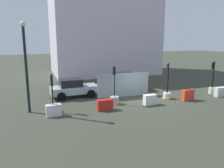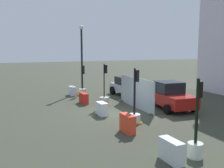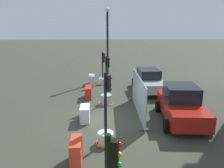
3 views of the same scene
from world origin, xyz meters
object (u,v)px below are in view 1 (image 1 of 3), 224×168
construction_barrier_3 (188,95)px  construction_barrier_4 (220,92)px  construction_barrier_1 (105,105)px  traffic_light_2 (167,93)px  traffic_light_3 (212,87)px  street_lamp_post (26,62)px  car_red_compact (126,82)px  traffic_light_1 (115,98)px  construction_barrier_2 (150,100)px  construction_barrier_0 (54,110)px  traffic_light_0 (53,105)px  car_silver_hatchback (73,88)px

construction_barrier_3 → construction_barrier_4: bearing=0.6°
construction_barrier_1 → construction_barrier_4: construction_barrier_4 is taller
traffic_light_2 → construction_barrier_4: traffic_light_2 is taller
traffic_light_3 → street_lamp_post: size_ratio=0.49×
traffic_light_2 → construction_barrier_1: size_ratio=2.66×
car_red_compact → street_lamp_post: street_lamp_post is taller
traffic_light_3 → construction_barrier_1: traffic_light_3 is taller
traffic_light_1 → construction_barrier_2: size_ratio=3.02×
traffic_light_1 → construction_barrier_3: size_ratio=2.93×
traffic_light_1 → construction_barrier_3: 6.10m
construction_barrier_0 → construction_barrier_3: (10.69, 0.06, 0.07)m
construction_barrier_0 → construction_barrier_2: size_ratio=1.01×
traffic_light_3 → car_red_compact: bearing=151.5°
traffic_light_1 → traffic_light_3: (9.55, -0.01, 0.19)m
traffic_light_0 → traffic_light_3: 14.20m
traffic_light_2 → construction_barrier_3: bearing=-39.1°
construction_barrier_4 → traffic_light_3: bearing=87.2°
construction_barrier_3 → street_lamp_post: street_lamp_post is taller
traffic_light_0 → car_red_compact: traffic_light_0 is taller
traffic_light_2 → car_red_compact: size_ratio=0.73×
construction_barrier_0 → traffic_light_0: bearing=87.5°
traffic_light_1 → car_silver_hatchback: bearing=129.8°
traffic_light_0 → construction_barrier_0: traffic_light_0 is taller
car_silver_hatchback → construction_barrier_3: bearing=-26.1°
car_silver_hatchback → street_lamp_post: bearing=-140.2°
traffic_light_0 → construction_barrier_3: bearing=-4.5°
traffic_light_1 → construction_barrier_2: bearing=-24.0°
car_silver_hatchback → street_lamp_post: (-3.57, -2.97, 2.70)m
construction_barrier_4 → car_silver_hatchback: car_silver_hatchback is taller
traffic_light_0 → construction_barrier_1: traffic_light_0 is taller
traffic_light_1 → traffic_light_3: bearing=-0.1°
street_lamp_post → traffic_light_3: bearing=-0.7°
construction_barrier_0 → car_red_compact: size_ratio=0.24×
traffic_light_0 → construction_barrier_0: (-0.04, -0.90, -0.06)m
construction_barrier_1 → construction_barrier_2: size_ratio=1.15×
car_red_compact → car_silver_hatchback: bearing=-173.1°
construction_barrier_3 → car_silver_hatchback: bearing=153.9°
traffic_light_2 → car_red_compact: 4.39m
construction_barrier_0 → construction_barrier_1: bearing=-0.3°
construction_barrier_3 → construction_barrier_4: (3.49, 0.04, -0.04)m
car_red_compact → traffic_light_1: bearing=-124.4°
traffic_light_0 → traffic_light_1: traffic_light_1 is taller
construction_barrier_1 → car_red_compact: car_red_compact is taller
construction_barrier_3 → car_red_compact: size_ratio=0.25×
construction_barrier_1 → car_silver_hatchback: size_ratio=0.27×
construction_barrier_1 → traffic_light_3: bearing=6.2°
traffic_light_3 → traffic_light_2: bearing=-179.6°
traffic_light_0 → car_red_compact: (7.22, 4.02, 0.41)m
traffic_light_2 → car_silver_hatchback: size_ratio=0.73×
traffic_light_2 → construction_barrier_4: bearing=-11.9°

